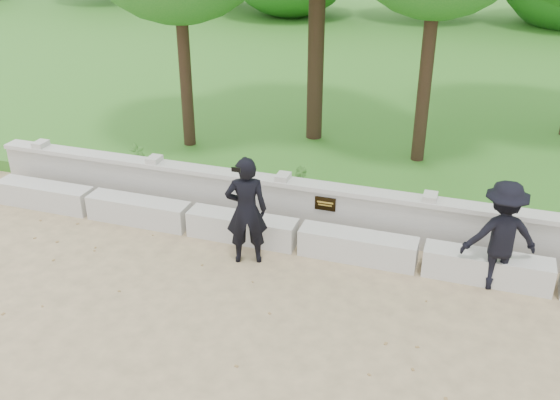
{
  "coord_description": "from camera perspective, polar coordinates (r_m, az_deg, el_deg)",
  "views": [
    {
      "loc": [
        2.58,
        -6.74,
        5.3
      ],
      "look_at": [
        -0.17,
        1.44,
        1.09
      ],
      "focal_mm": 40.0,
      "sensor_mm": 36.0,
      "label": 1
    }
  ],
  "objects": [
    {
      "name": "concrete_bench",
      "position": [
        10.35,
        1.69,
        -3.39
      ],
      "size": [
        11.9,
        0.45,
        0.45
      ],
      "color": "beige",
      "rests_on": "ground"
    },
    {
      "name": "visitor_mid",
      "position": [
        9.65,
        19.56,
        -3.1
      ],
      "size": [
        1.25,
        0.96,
        1.71
      ],
      "color": "black",
      "rests_on": "ground"
    },
    {
      "name": "shrub_b",
      "position": [
        11.66,
        1.87,
        1.76
      ],
      "size": [
        0.38,
        0.37,
        0.54
      ],
      "primitive_type": "imported",
      "rotation": [
        0.0,
        0.0,
        2.38
      ],
      "color": "#386F25",
      "rests_on": "lawn"
    },
    {
      "name": "shrub_a",
      "position": [
        12.86,
        -12.84,
        3.69
      ],
      "size": [
        0.35,
        0.39,
        0.63
      ],
      "primitive_type": "imported",
      "rotation": [
        0.0,
        0.0,
        1.11
      ],
      "color": "#386F25",
      "rests_on": "lawn"
    },
    {
      "name": "ground",
      "position": [
        8.96,
        -1.95,
        -10.31
      ],
      "size": [
        80.0,
        80.0,
        0.0
      ],
      "primitive_type": "plane",
      "color": "tan",
      "rests_on": "ground"
    },
    {
      "name": "man_main",
      "position": [
        9.72,
        -3.09,
        -0.97
      ],
      "size": [
        0.77,
        0.71,
        1.8
      ],
      "color": "black",
      "rests_on": "ground"
    },
    {
      "name": "lawn",
      "position": [
        21.53,
        11.36,
        11.59
      ],
      "size": [
        40.0,
        22.0,
        0.25
      ],
      "primitive_type": "cube",
      "color": "#386B20",
      "rests_on": "ground"
    },
    {
      "name": "parapet_wall",
      "position": [
        10.83,
        2.79,
        -0.56
      ],
      "size": [
        12.5,
        0.35,
        0.9
      ],
      "color": "#B3B0A9",
      "rests_on": "ground"
    }
  ]
}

